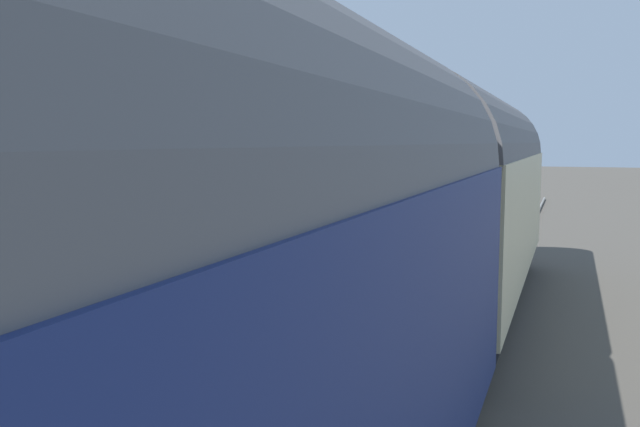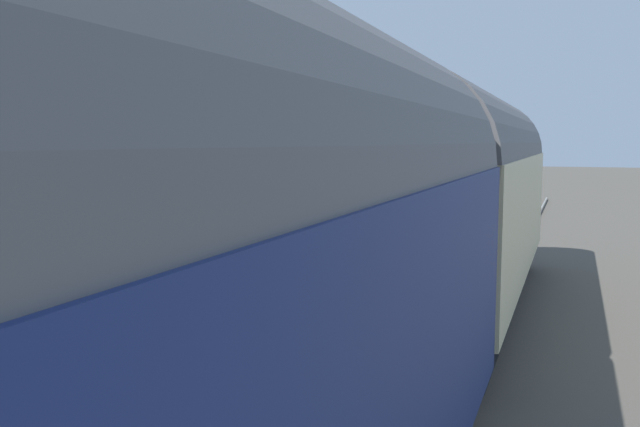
# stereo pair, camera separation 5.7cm
# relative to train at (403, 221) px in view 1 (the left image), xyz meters

# --- Properties ---
(ground_plane) EXTENTS (160.00, 160.00, 0.00)m
(ground_plane) POSITION_rel_train_xyz_m (4.82, 0.90, -2.22)
(ground_plane) COLOR #4C473F
(platform) EXTENTS (32.00, 6.19, 0.91)m
(platform) POSITION_rel_train_xyz_m (4.82, 4.99, -1.76)
(platform) COLOR gray
(platform) RESTS_ON ground
(platform_edge_coping) EXTENTS (32.00, 0.36, 0.02)m
(platform_edge_coping) POSITION_rel_train_xyz_m (4.82, 2.08, -1.30)
(platform_edge_coping) COLOR beige
(platform_edge_coping) RESTS_ON platform
(rail_near) EXTENTS (52.00, 0.08, 0.14)m
(rail_near) POSITION_rel_train_xyz_m (4.82, -0.72, -2.15)
(rail_near) COLOR gray
(rail_near) RESTS_ON ground
(rail_far) EXTENTS (52.00, 0.08, 0.14)m
(rail_far) POSITION_rel_train_xyz_m (4.82, 0.72, -2.15)
(rail_far) COLOR gray
(rail_far) RESTS_ON ground
(train) EXTENTS (19.12, 2.73, 4.32)m
(train) POSITION_rel_train_xyz_m (0.00, 0.00, 0.00)
(train) COLOR black
(train) RESTS_ON ground
(station_building) EXTENTS (7.90, 4.09, 5.57)m
(station_building) POSITION_rel_train_xyz_m (1.75, 5.91, 0.32)
(station_building) COLOR white
(station_building) RESTS_ON platform
(bench_by_lamp) EXTENTS (1.40, 0.44, 0.88)m
(bench_by_lamp) POSITION_rel_train_xyz_m (13.83, 3.76, -0.83)
(bench_by_lamp) COLOR #26727F
(bench_by_lamp) RESTS_ON platform
(planter_bench_right) EXTENTS (0.53, 0.53, 0.90)m
(planter_bench_right) POSITION_rel_train_xyz_m (10.34, 5.26, -0.84)
(planter_bench_right) COLOR black
(planter_bench_right) RESTS_ON platform
(planter_under_sign) EXTENTS (0.82, 0.32, 0.56)m
(planter_under_sign) POSITION_rel_train_xyz_m (10.27, 6.47, -1.04)
(planter_under_sign) COLOR #9E5138
(planter_under_sign) RESTS_ON platform
(planter_edge_far) EXTENTS (0.60, 0.60, 0.74)m
(planter_edge_far) POSITION_rel_train_xyz_m (14.12, 2.91, -0.92)
(planter_edge_far) COLOR #9E5138
(planter_edge_far) RESTS_ON platform
(planter_bench_left) EXTENTS (0.76, 0.76, 0.97)m
(planter_bench_left) POSITION_rel_train_xyz_m (16.41, 6.70, -0.83)
(planter_bench_left) COLOR gray
(planter_bench_left) RESTS_ON platform
(station_sign_board) EXTENTS (0.96, 0.06, 1.57)m
(station_sign_board) POSITION_rel_train_xyz_m (7.12, 2.54, -0.12)
(station_sign_board) COLOR black
(station_sign_board) RESTS_ON platform
(tree_far_left) EXTENTS (3.97, 3.45, 7.68)m
(tree_far_left) POSITION_rel_train_xyz_m (12.83, 16.97, 3.35)
(tree_far_left) COLOR #4C3828
(tree_far_left) RESTS_ON ground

